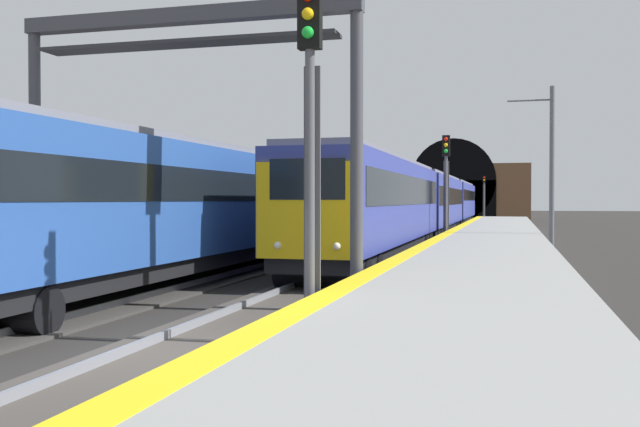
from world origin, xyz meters
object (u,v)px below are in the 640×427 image
train_main_approaching (430,202)px  catenary_mast_near (551,169)px  railway_signal_mid (446,181)px  overhead_signal_gantry (185,83)px  railway_signal_far (484,195)px  train_adjacent_platform (282,202)px  railway_signal_near (310,133)px

train_main_approaching → catenary_mast_near: size_ratio=7.61×
railway_signal_mid → overhead_signal_gantry: (-21.37, 4.01, 1.72)m
train_main_approaching → overhead_signal_gantry: bearing=-4.1°
train_main_approaching → railway_signal_far: (41.73, -1.86, 0.79)m
train_main_approaching → railway_signal_mid: size_ratio=9.99×
overhead_signal_gantry → train_main_approaching: bearing=-4.0°
railway_signal_far → catenary_mast_near: (-54.31, -4.89, 0.74)m
train_main_approaching → train_adjacent_platform: (-17.16, 4.31, 0.06)m
overhead_signal_gantry → catenary_mast_near: 20.33m
railway_signal_mid → railway_signal_far: size_ratio=1.07×
train_main_approaching → railway_signal_mid: 9.69m
catenary_mast_near → train_adjacent_platform: bearing=112.5°
train_adjacent_platform → catenary_mast_near: 12.06m
train_main_approaching → railway_signal_near: 34.58m
overhead_signal_gantry → train_adjacent_platform: bearing=9.0°
train_adjacent_platform → railway_signal_near: bearing=-160.3°
train_main_approaching → railway_signal_far: size_ratio=10.71×
overhead_signal_gantry → catenary_mast_near: size_ratio=1.10×
railway_signal_far → catenary_mast_near: 54.53m
train_adjacent_platform → catenary_mast_near: (4.58, -11.06, 1.47)m
train_adjacent_platform → railway_signal_far: size_ratio=7.55×
railway_signal_near → railway_signal_mid: railway_signal_near is taller
railway_signal_mid → catenary_mast_near: catenary_mast_near is taller
railway_signal_near → catenary_mast_near: (21.93, -4.89, 0.28)m
catenary_mast_near → railway_signal_far: bearing=5.1°
overhead_signal_gantry → railway_signal_near: bearing=-132.6°
railway_signal_near → railway_signal_far: (76.24, -0.00, -0.46)m
railway_signal_far → train_main_approaching: bearing=-2.6°
train_adjacent_platform → railway_signal_mid: railway_signal_mid is taller
train_adjacent_platform → railway_signal_far: railway_signal_far is taller
railway_signal_near → catenary_mast_near: 22.47m
train_adjacent_platform → overhead_signal_gantry: (-13.65, -2.15, 2.76)m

